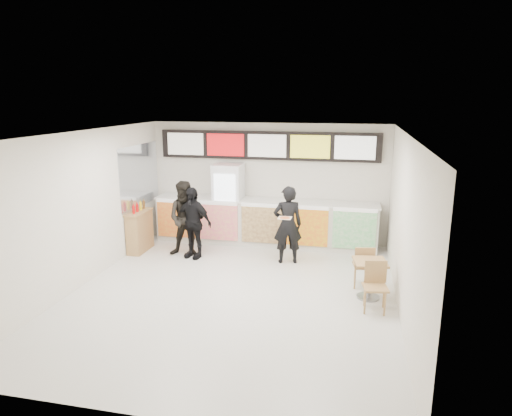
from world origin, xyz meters
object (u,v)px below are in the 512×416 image
(service_counter, at_px, (265,222))
(cafe_table, at_px, (370,272))
(drinks_fridge, at_px, (228,203))
(customer_mid, at_px, (192,223))
(condiment_ledge, at_px, (140,231))
(customer_left, at_px, (186,219))
(customer_main, at_px, (288,225))

(service_counter, xyz_separation_m, cafe_table, (2.50, -2.70, -0.07))
(drinks_fridge, bearing_deg, customer_mid, -110.31)
(service_counter, xyz_separation_m, condiment_ledge, (-2.82, -1.15, -0.07))
(customer_left, bearing_deg, customer_main, -6.88)
(customer_main, distance_m, customer_mid, 2.18)
(customer_main, distance_m, cafe_table, 2.35)
(customer_mid, bearing_deg, cafe_table, -6.38)
(service_counter, bearing_deg, drinks_fridge, 179.01)
(customer_main, relative_size, condiment_ledge, 1.49)
(customer_left, height_order, cafe_table, customer_left)
(service_counter, bearing_deg, customer_mid, -137.63)
(customer_main, bearing_deg, condiment_ledge, -15.88)
(drinks_fridge, bearing_deg, customer_left, -118.79)
(customer_mid, xyz_separation_m, condiment_ledge, (-1.40, 0.15, -0.33))
(condiment_ledge, bearing_deg, customer_left, -2.40)
(customer_mid, bearing_deg, customer_left, 165.73)
(customer_mid, relative_size, condiment_ledge, 1.41)
(service_counter, xyz_separation_m, customer_mid, (-1.42, -1.30, 0.25))
(service_counter, bearing_deg, customer_left, -143.18)
(cafe_table, distance_m, condiment_ledge, 5.54)
(service_counter, distance_m, cafe_table, 3.68)
(cafe_table, bearing_deg, condiment_ledge, 154.20)
(service_counter, relative_size, customer_left, 3.15)
(customer_left, height_order, customer_mid, customer_left)
(customer_main, distance_m, customer_left, 2.36)
(service_counter, relative_size, drinks_fridge, 2.78)
(drinks_fridge, xyz_separation_m, customer_mid, (-0.49, -1.31, -0.17))
(drinks_fridge, distance_m, customer_left, 1.39)
(customer_left, relative_size, cafe_table, 1.17)
(customer_left, bearing_deg, drinks_fridge, 53.77)
(customer_mid, height_order, cafe_table, customer_mid)
(cafe_table, bearing_deg, customer_main, 129.30)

